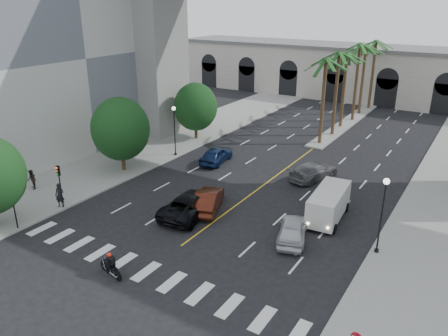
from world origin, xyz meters
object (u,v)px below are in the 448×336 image
motorcycle_rider (111,266)px  car_e (216,155)px  car_b (208,200)px  car_d (314,171)px  lamp_post_left_far (174,127)px  cargo_van (329,204)px  traffic_signal_far (59,180)px  car_a (292,230)px  lamp_post_right (382,210)px  pedestrian_a (60,195)px  car_c (190,205)px  pedestrian_b (32,180)px  traffic_signal_near (12,198)px

motorcycle_rider → car_e: bearing=117.0°
car_b → car_d: size_ratio=0.92×
car_d → lamp_post_left_far: bearing=23.5°
motorcycle_rider → cargo_van: bearing=70.5°
cargo_van → car_b: bearing=-162.6°
traffic_signal_far → cargo_van: bearing=27.3°
motorcycle_rider → car_d: 21.28m
motorcycle_rider → car_a: bearing=64.2°
traffic_signal_far → car_e: 15.93m
lamp_post_right → pedestrian_a: 23.91m
car_a → pedestrian_a: pedestrian_a is taller
lamp_post_left_far → car_a: 19.88m
lamp_post_left_far → car_e: bearing=8.0°
lamp_post_left_far → car_a: lamp_post_left_far is taller
car_c → pedestrian_a: (-9.34, -4.59, 0.28)m
car_e → cargo_van: size_ratio=0.86×
car_a → cargo_van: size_ratio=0.83×
lamp_post_right → car_c: (-13.56, -1.95, -2.37)m
lamp_post_left_far → motorcycle_rider: bearing=-62.3°
cargo_van → pedestrian_b: cargo_van is taller
car_d → pedestrian_a: (-14.70, -16.38, 0.35)m
car_d → car_e: (-9.91, -1.19, 0.03)m
car_d → motorcycle_rider: bearing=93.6°
cargo_van → pedestrian_a: size_ratio=2.85×
car_e → pedestrian_b: pedestrian_b is taller
motorcycle_rider → car_a: 12.19m
lamp_post_right → traffic_signal_far: size_ratio=1.47×
traffic_signal_far → cargo_van: 20.66m
lamp_post_right → car_d: bearing=129.8°
lamp_post_right → car_a: 6.05m
lamp_post_right → car_a: bearing=-166.6°
car_b → car_d: car_b is taller
car_c → car_e: (-4.55, 10.60, -0.03)m
car_e → car_c: bearing=105.7°
lamp_post_right → car_b: size_ratio=1.07×
lamp_post_left_far → car_a: bearing=-28.1°
car_e → pedestrian_b: (-9.71, -14.22, 0.20)m
lamp_post_right → car_a: (-5.39, -1.28, -2.43)m
traffic_signal_near → pedestrian_b: size_ratio=2.10×
car_b → traffic_signal_far: bearing=9.7°
lamp_post_right → car_d: size_ratio=0.99×
lamp_post_left_far → traffic_signal_far: size_ratio=1.47×
car_d → car_b: bearing=81.9°
pedestrian_b → traffic_signal_near: bearing=-14.6°
traffic_signal_near → motorcycle_rider: size_ratio=1.71×
traffic_signal_far → motorcycle_rider: size_ratio=1.71×
car_c → pedestrian_a: 10.41m
car_d → traffic_signal_near: bearing=70.8°
car_c → car_d: 12.95m
pedestrian_a → cargo_van: bearing=-0.3°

